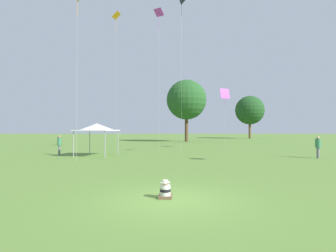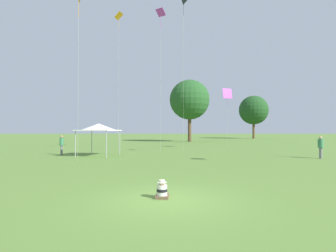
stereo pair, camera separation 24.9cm
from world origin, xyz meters
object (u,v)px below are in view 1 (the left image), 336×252
Objects in this scene: person_standing_2 at (59,143)px; kite_0 at (225,94)px; person_standing_1 at (318,145)px; kite_3 at (116,22)px; distant_tree_0 at (250,110)px; distant_tree_1 at (186,100)px; kite_4 at (77,2)px; seated_toddler at (165,191)px; kite_2 at (159,20)px; kite_6 at (181,3)px; canopy_tent at (97,127)px.

kite_0 is at bearing 11.91° from person_standing_2.
kite_3 is (-17.77, 10.75, 14.11)m from person_standing_1.
kite_0 is (16.33, 7.79, 5.37)m from person_standing_2.
distant_tree_0 is at bearing 92.56° from kite_0.
person_standing_1 is 30.83m from distant_tree_1.
seated_toddler is at bearing -127.12° from kite_4.
kite_6 is at bearing -63.39° from kite_2.
kite_2 is 0.84× the size of kite_6.
kite_0 is at bearing 34.34° from canopy_tent.
distant_tree_1 is at bearing -12.15° from person_standing_1.
canopy_tent is at bearing -121.20° from kite_0.
kite_2 is 24.49m from distant_tree_1.
person_standing_2 is 30.15m from distant_tree_1.
kite_2 is (-7.68, -5.05, 6.74)m from kite_0.
distant_tree_0 reaches higher than canopy_tent.
kite_0 is at bearing -34.71° from kite_6.
kite_0 is at bearing -80.40° from distant_tree_1.
person_standing_2 is at bearing 37.87° from kite_3.
canopy_tent is at bearing -109.62° from distant_tree_1.
kite_3 reaches higher than seated_toddler.
kite_2 is 1.16× the size of kite_4.
kite_0 reaches higher than person_standing_2.
kite_2 is 1.29× the size of distant_tree_0.
kite_4 is at bearing -111.89° from kite_0.
seated_toddler is at bearing -82.85° from kite_0.
seated_toddler is 24.87m from kite_6.
kite_4 is (3.14, -4.78, 10.18)m from person_standing_2.
distant_tree_0 is at bearing -42.07° from kite_2.
seated_toddler is 0.04× the size of kite_2.
kite_6 reaches higher than kite_2.
kite_4 reaches higher than person_standing_2.
kite_3 is 13.37m from kite_4.
person_standing_1 reaches higher than seated_toddler.
person_standing_1 is at bearing 48.58° from seated_toddler.
distant_tree_1 is (9.68, 27.17, 5.46)m from canopy_tent.
kite_3 is at bearing 31.02° from kite_2.
distant_tree_1 reaches higher than person_standing_2.
kite_2 is at bearing -101.00° from distant_tree_1.
kite_4 reaches higher than distant_tree_0.
kite_4 is (-18.06, -2.03, 10.20)m from person_standing_1.
person_standing_2 is at bearing -125.06° from distant_tree_0.
kite_4 is at bearing 68.86° from person_standing_1.
kite_6 is at bearing -19.04° from kite_4.
distant_tree_0 is at bearing 45.22° from distant_tree_1.
canopy_tent is 0.21× the size of kite_6.
kite_6 reaches higher than person_standing_1.
distant_tree_1 is at bearing 49.65° from person_standing_2.
kite_6 reaches higher than seated_toddler.
seated_toddler is at bearing -95.40° from distant_tree_1.
person_standing_2 is 3.91m from canopy_tent.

